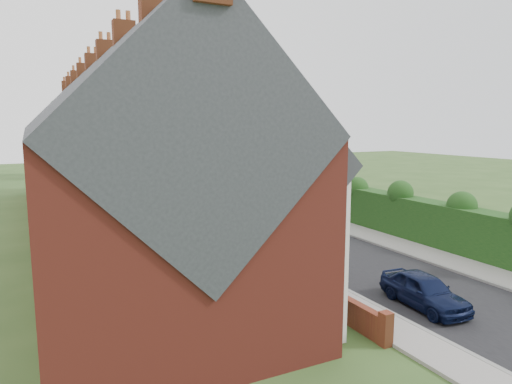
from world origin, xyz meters
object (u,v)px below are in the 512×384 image
car_red (187,194)px  car_beige (170,185)px  horse (233,201)px  horse_cart (222,194)px  car_green (221,202)px  car_grey (145,178)px  car_navy (424,290)px  lamppost (341,179)px  car_silver_b (268,228)px  car_silver_a (293,244)px  car_white (235,212)px

car_red → car_beige: 6.43m
horse → horse_cart: 2.14m
car_red → horse: horse is taller
car_beige → horse_cart: horse_cart is taller
car_green → horse_cart: 2.08m
car_green → car_grey: bearing=88.9°
car_navy → car_beige: 32.92m
lamppost → car_silver_b: bearing=-170.3°
car_green → car_beige: bearing=88.2°
car_silver_b → car_grey: (-0.41, 29.17, -0.11)m
car_red → horse: size_ratio=2.13×
car_navy → horse: horse is taller
car_silver_a → car_silver_b: 3.61m
lamppost → horse_cart: (-4.13, 10.45, -2.14)m
car_white → car_grey: size_ratio=0.97×
horse → car_grey: bearing=-94.3°
lamppost → car_navy: size_ratio=1.36×
car_beige → car_grey: bearing=84.1°
car_white → car_green: (0.50, 3.77, 0.09)m
car_white → car_grey: 23.34m
car_white → lamppost: bearing=-40.7°
car_navy → car_silver_a: bearing=102.9°
car_beige → car_grey: size_ratio=1.10×
car_white → horse: bearing=69.2°
car_green → car_red: (-0.96, 5.60, -0.08)m
lamppost → car_grey: size_ratio=1.07×
lamppost → car_red: lamppost is taller
car_white → car_green: car_green is taller
car_silver_a → car_silver_b: bearing=87.1°
car_silver_a → car_navy: bearing=-78.0°
car_navy → horse_cart: size_ratio=1.36×
lamppost → car_white: 7.77m
car_green → horse_cart: horse_cart is taller
lamppost → horse: 9.62m
car_silver_a → car_grey: car_silver_a is taller
horse_cart → horse: bearing=-90.0°
car_navy → horse_cart: (1.18, 22.74, 0.51)m
horse_cart → car_silver_b: bearing=-99.1°
car_navy → car_green: (0.31, 20.89, 0.12)m
car_navy → horse: bearing=91.5°
car_navy → car_red: (-0.64, 26.49, 0.04)m
car_green → car_beige: car_green is taller
car_grey → horse_cart: 17.86m
car_navy → car_grey: (-1.06, 40.44, 0.05)m
car_silver_b → horse: bearing=76.1°
car_silver_b → car_white: 5.87m
car_silver_b → car_white: bearing=82.7°
car_green → car_silver_b: bearing=-100.8°
car_silver_a → car_white: 9.47m
car_beige → car_green: bearing=-97.9°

